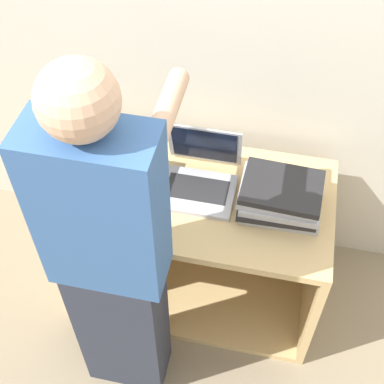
{
  "coord_description": "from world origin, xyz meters",
  "views": [
    {
      "loc": [
        0.29,
        -1.13,
        2.44
      ],
      "look_at": [
        0.0,
        0.23,
        0.85
      ],
      "focal_mm": 50.0,
      "sensor_mm": 36.0,
      "label": 1
    }
  ],
  "objects_px": {
    "laptop_stack_left": "(117,173)",
    "person": "(112,262)",
    "laptop_stack_right": "(280,197)",
    "laptop_open": "(199,176)"
  },
  "relations": [
    {
      "from": "laptop_stack_right",
      "to": "laptop_stack_left",
      "type": "bearing_deg",
      "value": -179.89
    },
    {
      "from": "person",
      "to": "laptop_stack_left",
      "type": "bearing_deg",
      "value": 106.14
    },
    {
      "from": "laptop_open",
      "to": "person",
      "type": "xyz_separation_m",
      "value": [
        -0.21,
        -0.54,
        0.08
      ]
    },
    {
      "from": "laptop_open",
      "to": "laptop_stack_right",
      "type": "xyz_separation_m",
      "value": [
        0.35,
        -0.05,
        0.02
      ]
    },
    {
      "from": "laptop_stack_right",
      "to": "person",
      "type": "height_order",
      "value": "person"
    },
    {
      "from": "laptop_stack_right",
      "to": "person",
      "type": "relative_size",
      "value": 0.2
    },
    {
      "from": "laptop_stack_left",
      "to": "laptop_stack_right",
      "type": "relative_size",
      "value": 1.0
    },
    {
      "from": "laptop_open",
      "to": "person",
      "type": "height_order",
      "value": "person"
    },
    {
      "from": "laptop_open",
      "to": "person",
      "type": "relative_size",
      "value": 0.19
    },
    {
      "from": "laptop_stack_left",
      "to": "person",
      "type": "height_order",
      "value": "person"
    }
  ]
}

